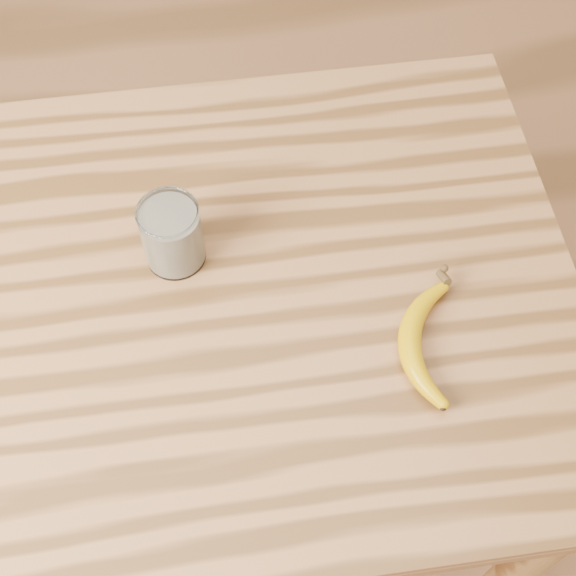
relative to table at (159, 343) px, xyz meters
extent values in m
plane|color=#98633D|center=(0.00, 0.00, -0.77)|extent=(4.00, 4.00, 0.00)
cube|color=#9D6539|center=(0.00, 0.00, 0.11)|extent=(1.20, 0.80, 0.04)
cylinder|color=brown|center=(0.54, -0.34, -0.34)|extent=(0.06, 0.06, 0.86)
cylinder|color=brown|center=(0.54, 0.34, -0.34)|extent=(0.06, 0.06, 0.86)
cylinder|color=white|center=(0.05, 0.07, 0.18)|extent=(0.08, 0.08, 0.11)
torus|color=white|center=(0.05, 0.07, 0.23)|extent=(0.08, 0.08, 0.00)
cylinder|color=beige|center=(0.05, 0.07, 0.18)|extent=(0.08, 0.08, 0.09)
camera|label=1|loc=(0.12, -0.57, 1.08)|focal=50.00mm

